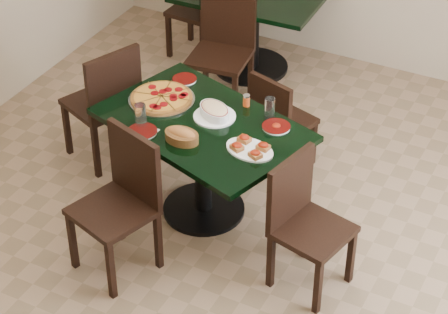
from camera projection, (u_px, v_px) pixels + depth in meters
The scene contains 20 objects.
floor at pixel (233, 245), 5.88m from camera, with size 5.50×5.50×0.00m, color #82654B.
main_table at pixel (203, 145), 5.84m from camera, with size 1.54×1.23×0.75m.
back_table at pixel (252, 15), 7.47m from camera, with size 1.24×0.92×0.75m.
chair_far at pixel (278, 118), 6.32m from camera, with size 0.47×0.47×0.80m.
chair_near at pixel (123, 195), 5.45m from camera, with size 0.56×0.56×0.96m.
chair_right at pixel (303, 217), 5.34m from camera, with size 0.50×0.50×0.90m.
chair_left at pixel (107, 99), 6.34m from camera, with size 0.59×0.59×0.97m.
back_chair_near at pixel (224, 43), 7.00m from camera, with size 0.52×0.52×0.98m.
back_chair_left at pixel (204, 5), 7.66m from camera, with size 0.44×0.44×0.90m.
pepperoni_pizza at pixel (162, 98), 5.94m from camera, with size 0.46×0.46×0.04m.
lasagna_casserole at pixel (215, 111), 5.75m from camera, with size 0.30×0.28×0.09m.
bread_basket at pixel (182, 136), 5.54m from camera, with size 0.24×0.17×0.10m.
bruschetta_platter at pixel (250, 148), 5.46m from camera, with size 0.37×0.28×0.05m.
side_plate_near at pixel (142, 131), 5.63m from camera, with size 0.20×0.20×0.02m.
side_plate_far_r at pixel (276, 127), 5.67m from camera, with size 0.19×0.19×0.03m.
side_plate_far_l at pixel (185, 79), 6.16m from camera, with size 0.17×0.17×0.02m.
napkin_setting at pixel (143, 132), 5.63m from camera, with size 0.17×0.17×0.01m.
water_glass_a at pixel (270, 108), 5.73m from camera, with size 0.07×0.07×0.15m, color silver.
water_glass_b at pixel (141, 115), 5.65m from camera, with size 0.07×0.07×0.16m, color silver.
pepper_shaker at pixel (246, 100), 5.87m from camera, with size 0.05×0.05×0.08m.
Camera 1 is at (1.95, -3.93, 3.95)m, focal length 70.00 mm.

